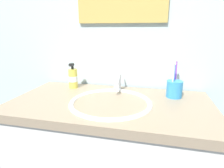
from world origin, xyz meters
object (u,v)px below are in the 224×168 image
(toothbrush_cup, at_px, (174,89))
(toothbrush_white, at_px, (173,77))
(toothbrush_blue, at_px, (175,75))
(faucet, at_px, (118,82))
(toothbrush_purple, at_px, (176,74))
(soap_dispenser, at_px, (73,78))

(toothbrush_cup, relative_size, toothbrush_white, 0.46)
(toothbrush_cup, distance_m, toothbrush_blue, 0.08)
(faucet, relative_size, toothbrush_white, 0.80)
(toothbrush_purple, bearing_deg, toothbrush_blue, 109.51)
(toothbrush_white, relative_size, toothbrush_blue, 1.05)
(faucet, relative_size, soap_dispenser, 1.00)
(toothbrush_blue, bearing_deg, toothbrush_purple, -70.49)
(toothbrush_cup, xyz_separation_m, toothbrush_blue, (0.00, 0.05, 0.07))
(toothbrush_blue, distance_m, soap_dispenser, 0.61)
(faucet, distance_m, toothbrush_blue, 0.32)
(faucet, relative_size, toothbrush_cup, 1.74)
(toothbrush_white, bearing_deg, soap_dispenser, 173.75)
(toothbrush_cup, relative_size, soap_dispenser, 0.57)
(toothbrush_blue, relative_size, soap_dispenser, 1.19)
(toothbrush_blue, bearing_deg, toothbrush_white, -101.94)
(toothbrush_cup, height_order, toothbrush_white, toothbrush_white)
(faucet, xyz_separation_m, toothbrush_blue, (0.32, 0.02, 0.05))
(faucet, xyz_separation_m, toothbrush_purple, (0.32, 0.01, 0.06))
(toothbrush_purple, distance_m, toothbrush_blue, 0.02)
(soap_dispenser, bearing_deg, faucet, -1.30)
(toothbrush_blue, bearing_deg, faucet, -176.78)
(toothbrush_purple, height_order, soap_dispenser, toothbrush_purple)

